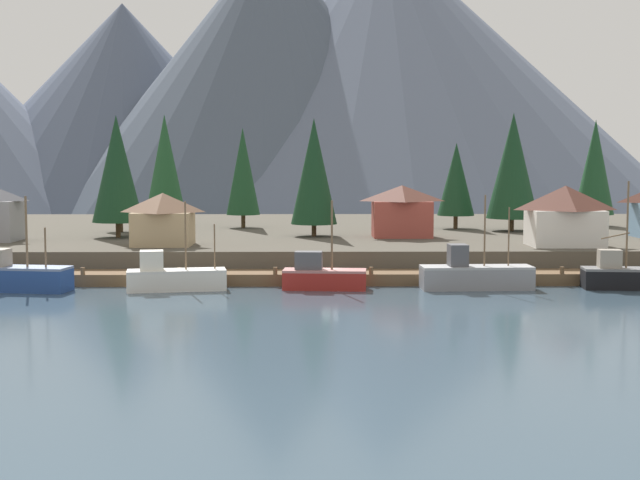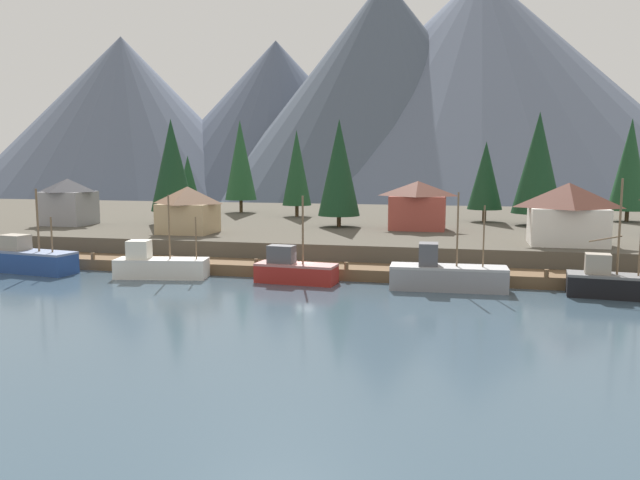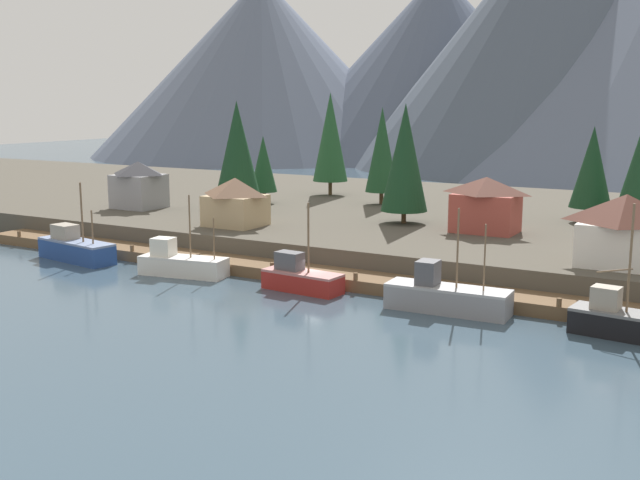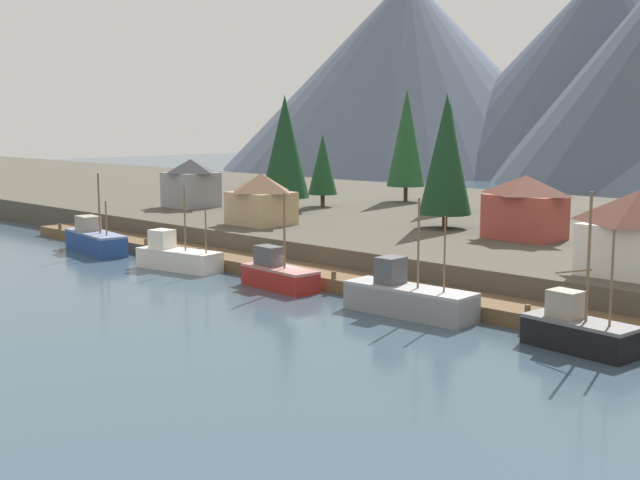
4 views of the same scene
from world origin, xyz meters
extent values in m
cube|color=#384C5B|center=(0.00, 20.00, -0.50)|extent=(400.00, 400.00, 1.00)
cube|color=brown|center=(0.00, 2.00, 0.50)|extent=(80.00, 4.00, 1.00)
cylinder|color=brown|center=(-36.00, 0.20, 0.80)|extent=(0.36, 0.36, 1.60)
cylinder|color=brown|center=(-28.00, 0.20, 0.80)|extent=(0.36, 0.36, 1.60)
cylinder|color=brown|center=(-20.00, 0.20, 0.80)|extent=(0.36, 0.36, 1.60)
cylinder|color=brown|center=(-12.00, 0.20, 0.80)|extent=(0.36, 0.36, 1.60)
cylinder|color=brown|center=(-4.00, 0.20, 0.80)|extent=(0.36, 0.36, 1.60)
cylinder|color=brown|center=(4.00, 0.20, 0.80)|extent=(0.36, 0.36, 1.60)
cylinder|color=brown|center=(12.00, 0.20, 0.80)|extent=(0.36, 0.36, 1.60)
cylinder|color=brown|center=(20.00, 0.20, 0.80)|extent=(0.36, 0.36, 1.60)
cube|color=#4C473D|center=(0.00, 32.00, 1.25)|extent=(400.00, 56.00, 2.50)
cone|color=slate|center=(-91.46, 128.53, 24.43)|extent=(94.81, 94.81, 48.86)
cone|color=#4C566B|center=(-47.08, 147.51, 24.63)|extent=(92.42, 92.42, 49.26)
cone|color=#475160|center=(-9.73, 131.32, 30.98)|extent=(98.07, 98.07, 61.97)
cube|color=navy|center=(-24.93, -2.15, 0.89)|extent=(9.40, 4.01, 1.78)
cube|color=#6C7DA2|center=(-24.93, -2.15, 1.88)|extent=(9.40, 4.01, 0.20)
cube|color=gray|center=(-26.65, -1.88, 2.67)|extent=(2.72, 2.09, 1.38)
cylinder|color=brown|center=(-23.75, -2.34, 4.81)|extent=(0.18, 0.18, 5.65)
cylinder|color=brown|center=(-22.20, -2.59, 3.57)|extent=(0.15, 0.15, 3.17)
cube|color=silver|center=(-11.88, -2.00, 0.74)|extent=(8.17, 3.73, 1.48)
cube|color=silver|center=(-11.88, -2.00, 1.58)|extent=(8.17, 3.73, 0.20)
cube|color=silver|center=(-13.81, -2.33, 2.47)|extent=(2.09, 1.90, 1.57)
cylinder|color=brown|center=(-11.14, -1.88, 4.44)|extent=(0.14, 0.14, 5.50)
cylinder|color=brown|center=(-8.85, -1.49, 3.51)|extent=(0.12, 0.12, 3.65)
cube|color=maroon|center=(0.09, -1.55, 0.71)|extent=(6.89, 2.86, 1.42)
cube|color=#AD6C6A|center=(0.09, -1.55, 1.52)|extent=(6.89, 2.86, 0.20)
cube|color=#4C4C51|center=(-1.21, -1.44, 2.35)|extent=(2.29, 1.52, 1.46)
cylinder|color=brown|center=(0.67, -1.60, 4.43)|extent=(0.17, 0.17, 5.62)
cube|color=gray|center=(12.47, -1.62, 0.85)|extent=(9.12, 2.98, 1.70)
cube|color=#9F9FA2|center=(12.47, -1.62, 1.80)|extent=(9.12, 2.98, 0.20)
cube|color=#4C4C51|center=(10.91, -1.68, 2.79)|extent=(1.54, 1.82, 1.78)
cylinder|color=brown|center=(13.10, -1.59, 4.79)|extent=(0.14, 0.14, 5.78)
cylinder|color=brown|center=(15.08, -1.51, 4.29)|extent=(0.12, 0.12, 4.78)
cube|color=black|center=(24.36, -1.67, 0.76)|extent=(6.43, 3.07, 1.52)
cube|color=slate|center=(24.36, -1.67, 1.62)|extent=(6.43, 3.07, 0.20)
cube|color=gray|center=(23.35, -1.56, 2.47)|extent=(1.90, 1.54, 1.49)
cylinder|color=brown|center=(24.68, -1.70, 5.26)|extent=(0.16, 0.16, 7.07)
cylinder|color=brown|center=(23.77, -1.60, 4.35)|extent=(2.26, 0.35, 0.61)
cube|color=tan|center=(-14.92, 10.04, 4.08)|extent=(5.43, 4.84, 3.15)
pyramid|color=brown|center=(-14.92, 10.04, 6.55)|extent=(5.71, 5.09, 1.80)
cube|color=gray|center=(-32.84, 15.15, 4.50)|extent=(5.30, 4.84, 4.00)
pyramid|color=#2D2D33|center=(-32.84, 15.15, 7.28)|extent=(5.56, 5.08, 1.56)
cube|color=#9E4238|center=(8.53, 18.98, 4.39)|extent=(6.07, 4.30, 3.77)
pyramid|color=brown|center=(8.53, 18.98, 7.10)|extent=(6.37, 4.51, 1.65)
cube|color=silver|center=(22.74, 9.00, 4.19)|extent=(6.60, 4.81, 3.38)
pyramid|color=brown|center=(22.74, 9.00, 7.02)|extent=(6.93, 5.05, 2.27)
cylinder|color=#4C3823|center=(-0.66, 20.24, 3.15)|extent=(0.50, 0.50, 1.31)
cone|color=#14381E|center=(-0.66, 20.24, 9.38)|extent=(4.88, 4.88, 11.15)
cylinder|color=#4C3823|center=(-21.11, 19.05, 3.31)|extent=(0.50, 0.50, 1.61)
cone|color=#14381E|center=(-21.11, 19.05, 9.66)|extent=(5.25, 5.25, 11.08)
cylinder|color=#4C3823|center=(-9.06, 32.51, 3.29)|extent=(0.50, 0.50, 1.57)
cone|color=#194223|center=(-9.06, 32.51, 9.25)|extent=(4.02, 4.02, 10.35)
cylinder|color=#4C3823|center=(-22.36, 26.21, 3.22)|extent=(0.50, 0.50, 1.43)
cone|color=#194223|center=(-22.36, 26.21, 7.42)|extent=(3.39, 3.39, 6.98)
cylinder|color=#4C3823|center=(16.12, 30.60, 3.29)|extent=(0.50, 0.50, 1.57)
cone|color=#14381E|center=(16.12, 30.60, 8.34)|extent=(4.36, 4.36, 8.53)
cylinder|color=#4C3823|center=(-19.16, 37.62, 3.46)|extent=(0.50, 0.50, 1.92)
cone|color=#1E4C28|center=(-19.16, 37.62, 10.35)|extent=(4.72, 4.72, 11.86)
camera|label=1|loc=(-1.17, -72.29, 10.31)|focal=49.21mm
camera|label=2|loc=(13.45, -50.54, 9.92)|focal=34.79mm
camera|label=3|loc=(31.33, -53.15, 15.21)|focal=43.06mm
camera|label=4|loc=(45.46, -43.70, 12.63)|focal=47.17mm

